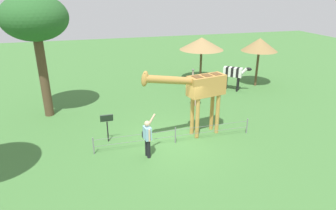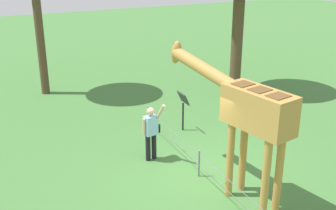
% 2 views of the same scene
% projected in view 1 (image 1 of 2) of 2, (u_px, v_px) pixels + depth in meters
% --- Properties ---
extents(ground_plane, '(60.00, 60.00, 0.00)m').
position_uv_depth(ground_plane, '(174.00, 141.00, 13.24)').
color(ground_plane, '#427538').
extents(giraffe, '(4.00, 1.29, 3.41)m').
position_uv_depth(giraffe, '(200.00, 89.00, 13.00)').
color(giraffe, '#BC8942').
rests_on(giraffe, ground_plane).
extents(visitor, '(0.58, 0.57, 1.76)m').
position_uv_depth(visitor, '(147.00, 136.00, 11.72)').
color(visitor, black).
rests_on(visitor, ground_plane).
extents(zebra, '(1.57, 1.41, 1.66)m').
position_uv_depth(zebra, '(234.00, 73.00, 19.42)').
color(zebra, black).
rests_on(zebra, ground_plane).
extents(ostrich, '(0.70, 0.56, 2.25)m').
position_uv_depth(ostrich, '(195.00, 87.00, 16.68)').
color(ostrich, '#CC9E93').
rests_on(ostrich, ground_plane).
extents(shade_hut_near, '(3.09, 3.09, 3.19)m').
position_uv_depth(shade_hut_near, '(202.00, 44.00, 20.69)').
color(shade_hut_near, brown).
rests_on(shade_hut_near, ground_plane).
extents(shade_hut_far, '(2.41, 2.41, 3.29)m').
position_uv_depth(shade_hut_far, '(260.00, 45.00, 19.78)').
color(shade_hut_far, brown).
rests_on(shade_hut_far, ground_plane).
extents(tree_east, '(3.19, 3.19, 6.19)m').
position_uv_depth(tree_east, '(35.00, 20.00, 14.14)').
color(tree_east, brown).
rests_on(tree_east, ground_plane).
extents(info_sign, '(0.56, 0.21, 1.32)m').
position_uv_depth(info_sign, '(107.00, 122.00, 12.89)').
color(info_sign, black).
rests_on(info_sign, ground_plane).
extents(wire_fence, '(7.05, 0.05, 0.75)m').
position_uv_depth(wire_fence, '(175.00, 135.00, 12.93)').
color(wire_fence, slate).
rests_on(wire_fence, ground_plane).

